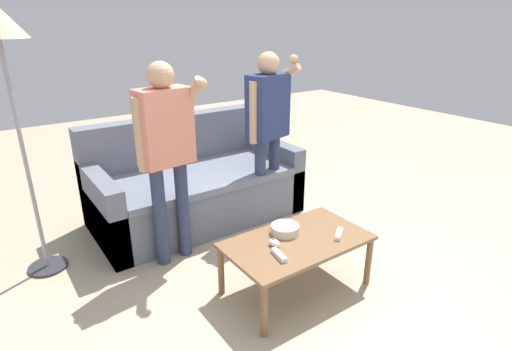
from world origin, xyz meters
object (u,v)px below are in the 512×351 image
(coffee_table, at_px, (297,246))
(floor_lamp, at_px, (0,41))
(couch, at_px, (194,186))
(game_remote_wand_far, at_px, (279,255))
(player_right, at_px, (268,119))
(game_remote_nunchuk, at_px, (275,243))
(game_remote_wand_near, at_px, (339,234))
(snack_bowl, at_px, (285,229))
(player_left, at_px, (166,142))

(coffee_table, bearing_deg, floor_lamp, 137.40)
(couch, xyz_separation_m, game_remote_wand_far, (-0.17, -1.51, 0.09))
(couch, height_order, player_right, player_right)
(game_remote_nunchuk, bearing_deg, player_right, 55.82)
(floor_lamp, distance_m, game_remote_wand_near, 2.49)
(coffee_table, relative_size, snack_bowl, 4.99)
(game_remote_nunchuk, relative_size, floor_lamp, 0.05)
(game_remote_nunchuk, height_order, floor_lamp, floor_lamp)
(floor_lamp, height_order, game_remote_wand_near, floor_lamp)
(floor_lamp, height_order, player_right, floor_lamp)
(floor_lamp, bearing_deg, player_right, -9.01)
(game_remote_wand_far, bearing_deg, game_remote_wand_near, -2.92)
(couch, bearing_deg, player_right, -39.82)
(player_left, bearing_deg, couch, 50.72)
(couch, xyz_separation_m, snack_bowl, (0.05, -1.30, 0.11))
(coffee_table, relative_size, game_remote_wand_near, 6.61)
(game_remote_nunchuk, bearing_deg, game_remote_wand_far, -115.19)
(snack_bowl, bearing_deg, game_remote_wand_near, -41.11)
(couch, distance_m, player_right, 0.95)
(couch, height_order, game_remote_wand_far, couch)
(couch, xyz_separation_m, player_right, (0.53, -0.44, 0.65))
(player_right, relative_size, game_remote_wand_far, 9.91)
(snack_bowl, distance_m, game_remote_wand_near, 0.37)
(player_left, height_order, game_remote_wand_far, player_left)
(game_remote_wand_near, distance_m, game_remote_wand_far, 0.50)
(player_left, relative_size, game_remote_wand_far, 9.86)
(snack_bowl, bearing_deg, coffee_table, -85.09)
(game_remote_nunchuk, xyz_separation_m, floor_lamp, (-1.20, 1.25, 1.23))
(coffee_table, distance_m, player_left, 1.17)
(player_right, bearing_deg, game_remote_wand_near, -100.59)
(coffee_table, bearing_deg, player_right, 64.17)
(game_remote_wand_far, bearing_deg, player_left, 107.45)
(player_right, height_order, game_remote_wand_near, player_right)
(snack_bowl, xyz_separation_m, player_right, (0.48, 0.86, 0.54))
(snack_bowl, bearing_deg, game_remote_nunchuk, -149.43)
(coffee_table, height_order, game_remote_wand_near, game_remote_wand_near)
(couch, bearing_deg, game_remote_wand_near, -78.12)
(player_right, bearing_deg, coffee_table, -115.83)
(coffee_table, xyz_separation_m, snack_bowl, (-0.01, 0.12, 0.08))
(snack_bowl, relative_size, floor_lamp, 0.10)
(player_right, relative_size, game_remote_wand_near, 10.31)
(couch, distance_m, player_left, 0.98)
(game_remote_nunchuk, relative_size, game_remote_wand_near, 0.60)
(snack_bowl, relative_size, player_left, 0.13)
(snack_bowl, bearing_deg, player_right, 60.60)
(snack_bowl, xyz_separation_m, game_remote_wand_near, (0.28, -0.24, -0.01))
(snack_bowl, distance_m, game_remote_nunchuk, 0.19)
(coffee_table, distance_m, floor_lamp, 2.28)
(player_right, height_order, player_left, player_right)
(player_right, xyz_separation_m, game_remote_wand_far, (-0.70, -1.07, -0.56))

